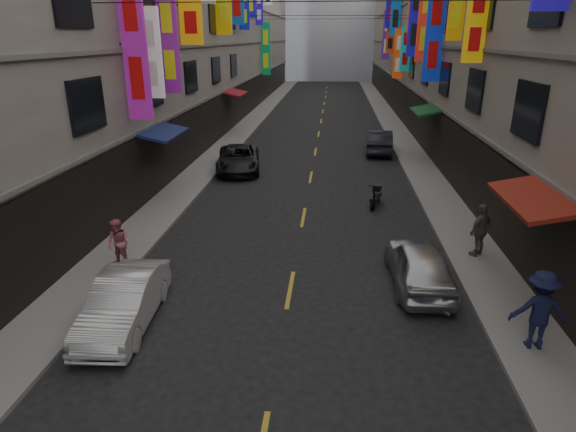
% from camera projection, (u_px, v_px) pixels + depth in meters
% --- Properties ---
extents(sidewalk_left, '(2.00, 90.00, 0.12)m').
position_uv_depth(sidewalk_left, '(240.00, 132.00, 36.88)').
color(sidewalk_left, slate).
rests_on(sidewalk_left, ground).
extents(sidewalk_right, '(2.00, 90.00, 0.12)m').
position_uv_depth(sidewalk_right, '(399.00, 135.00, 35.82)').
color(sidewalk_right, slate).
rests_on(sidewalk_right, ground).
extents(haze_block, '(18.00, 8.00, 22.00)m').
position_uv_depth(haze_block, '(331.00, 10.00, 79.17)').
color(haze_block, '#B2B8C7').
rests_on(haze_block, ground).
extents(street_awnings, '(13.99, 35.20, 0.41)m').
position_uv_depth(street_awnings, '(278.00, 134.00, 20.51)').
color(street_awnings, '#134722').
rests_on(street_awnings, ground).
extents(lane_markings, '(0.12, 80.20, 0.01)m').
position_uv_depth(lane_markings, '(317.00, 142.00, 33.57)').
color(lane_markings, gold).
rests_on(lane_markings, ground).
extents(scooter_far_right, '(0.70, 1.77, 1.14)m').
position_uv_depth(scooter_far_right, '(376.00, 196.00, 20.78)').
color(scooter_far_right, black).
rests_on(scooter_far_right, ground).
extents(car_left_mid, '(1.61, 3.98, 1.28)m').
position_uv_depth(car_left_mid, '(124.00, 302.00, 12.07)').
color(car_left_mid, silver).
rests_on(car_left_mid, ground).
extents(car_left_far, '(2.96, 5.11, 1.34)m').
position_uv_depth(car_left_far, '(238.00, 159.00, 26.15)').
color(car_left_far, black).
rests_on(car_left_far, ground).
extents(car_right_mid, '(1.71, 4.01, 1.35)m').
position_uv_depth(car_right_mid, '(419.00, 264.00, 13.99)').
color(car_right_mid, silver).
rests_on(car_right_mid, ground).
extents(car_right_far, '(1.82, 4.47, 1.44)m').
position_uv_depth(car_right_far, '(379.00, 142.00, 30.21)').
color(car_right_far, '#212228').
rests_on(car_right_far, ground).
extents(pedestrian_lfar, '(0.87, 0.70, 1.55)m').
position_uv_depth(pedestrian_lfar, '(119.00, 243.00, 14.86)').
color(pedestrian_lfar, '#BF656F').
rests_on(pedestrian_lfar, sidewalk_left).
extents(pedestrian_rnear, '(1.27, 0.70, 1.92)m').
position_uv_depth(pedestrian_rnear, '(540.00, 310.00, 10.90)').
color(pedestrian_rnear, '#131736').
rests_on(pedestrian_rnear, sidewalk_right).
extents(pedestrian_rfar, '(1.17, 1.14, 1.78)m').
position_uv_depth(pedestrian_rfar, '(480.00, 230.00, 15.59)').
color(pedestrian_rfar, '#5B5B5E').
rests_on(pedestrian_rfar, sidewalk_right).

